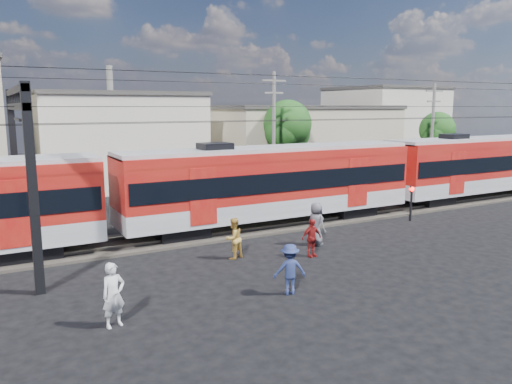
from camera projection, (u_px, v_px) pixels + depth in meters
ground at (342, 276)px, 18.53m from camera, size 120.00×120.00×0.00m
track_bed at (243, 229)px, 25.42m from camera, size 70.00×3.40×0.12m
rail_near at (250, 229)px, 24.76m from camera, size 70.00×0.12×0.12m
rail_far at (236, 223)px, 26.05m from camera, size 70.00×0.12×0.12m
commuter_train at (275, 181)px, 25.95m from camera, size 50.30×3.08×4.17m
catenary at (55, 133)px, 20.45m from camera, size 70.00×9.30×7.52m
building_midwest at (113, 138)px, 40.26m from camera, size 12.24×12.24×7.30m
building_mideast at (298, 140)px, 45.37m from camera, size 16.32×10.20×6.30m
building_east at (384, 125)px, 55.32m from camera, size 10.20×10.20×8.30m
utility_pole_mid at (274, 132)px, 33.56m from camera, size 1.80×0.24×8.50m
utility_pole_east at (432, 131)px, 39.41m from camera, size 1.80×0.24×8.00m
tree_near at (289, 127)px, 37.73m from camera, size 3.82×3.64×6.72m
tree_far at (438, 132)px, 44.12m from camera, size 3.36×3.12×5.76m
pedestrian_a at (114, 295)px, 14.12m from camera, size 0.77×0.60×1.88m
pedestrian_b at (234, 238)px, 20.50m from camera, size 0.98×0.86×1.71m
pedestrian_c at (290, 269)px, 16.58m from camera, size 1.25×0.94×1.73m
pedestrian_d at (311, 238)px, 20.75m from camera, size 0.96×0.42×1.61m
pedestrian_e at (316, 224)px, 22.52m from camera, size 0.83×1.08×1.96m
car_silver at (450, 178)px, 39.24m from camera, size 3.93×1.85×1.30m
car_white at (510, 171)px, 42.80m from camera, size 4.68×1.92×1.51m
crossing_signal at (411, 197)px, 27.19m from camera, size 0.28×0.28×1.95m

